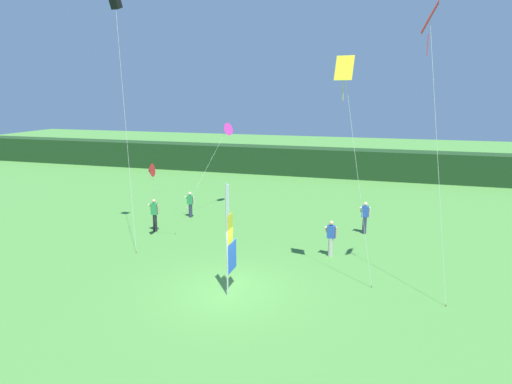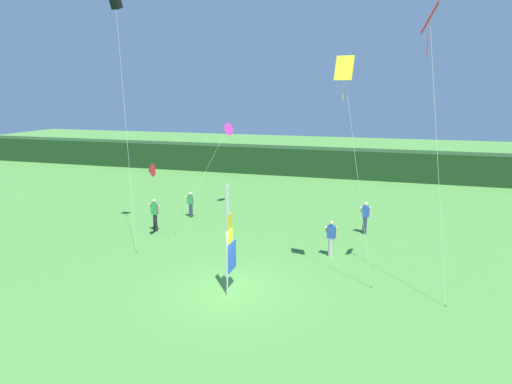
% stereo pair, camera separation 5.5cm
% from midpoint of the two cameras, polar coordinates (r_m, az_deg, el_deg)
% --- Properties ---
extents(ground_plane, '(120.00, 120.00, 0.00)m').
position_cam_midpoint_polar(ground_plane, '(17.35, -3.56, -12.59)').
color(ground_plane, '#478438').
extents(distant_treeline, '(80.00, 2.40, 2.48)m').
position_cam_midpoint_polar(distant_treeline, '(40.14, 8.44, 3.86)').
color(distant_treeline, '#193819').
rests_on(distant_treeline, ground).
extents(banner_flag, '(0.06, 1.03, 4.30)m').
position_cam_midpoint_polar(banner_flag, '(16.43, -3.53, -6.30)').
color(banner_flag, '#B7B7BC').
rests_on(banner_flag, ground).
extents(person_near_banner, '(0.55, 0.48, 1.71)m').
position_cam_midpoint_polar(person_near_banner, '(20.59, 9.60, -5.82)').
color(person_near_banner, '#B7B2A3').
rests_on(person_near_banner, ground).
extents(person_mid_field, '(0.55, 0.48, 1.57)m').
position_cam_midpoint_polar(person_mid_field, '(26.86, -8.56, -1.52)').
color(person_mid_field, '#2D334C').
rests_on(person_mid_field, ground).
extents(person_far_left, '(0.55, 0.48, 1.80)m').
position_cam_midpoint_polar(person_far_left, '(24.49, -13.07, -2.81)').
color(person_far_left, black).
rests_on(person_far_left, ground).
extents(person_far_right, '(0.55, 0.48, 1.75)m').
position_cam_midpoint_polar(person_far_right, '(24.18, 13.86, -3.14)').
color(person_far_right, '#2D334C').
rests_on(person_far_right, ground).
extents(kite_magenta_delta_0, '(2.53, 2.82, 5.52)m').
position_cam_midpoint_polar(kite_magenta_delta_0, '(28.28, -3.87, 8.04)').
color(kite_magenta_delta_0, brown).
rests_on(kite_magenta_delta_0, ground).
extents(kite_red_delta_1, '(0.70, 1.73, 4.03)m').
position_cam_midpoint_polar(kite_red_delta_1, '(22.19, -13.59, 2.72)').
color(kite_red_delta_1, brown).
rests_on(kite_red_delta_1, ground).
extents(kite_red_diamond_2, '(1.55, 1.59, 10.39)m').
position_cam_midpoint_polar(kite_red_diamond_2, '(16.93, 21.59, 18.81)').
color(kite_red_diamond_2, brown).
rests_on(kite_red_diamond_2, ground).
extents(kite_black_box_3, '(1.76, 2.32, 11.87)m').
position_cam_midpoint_polar(kite_black_box_3, '(23.24, -17.82, 22.12)').
color(kite_black_box_3, brown).
rests_on(kite_black_box_3, ground).
extents(kite_yellow_diamond_4, '(1.80, 0.44, 8.73)m').
position_cam_midpoint_polar(kite_yellow_diamond_4, '(16.77, 11.45, 14.03)').
color(kite_yellow_diamond_4, brown).
rests_on(kite_yellow_diamond_4, ground).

